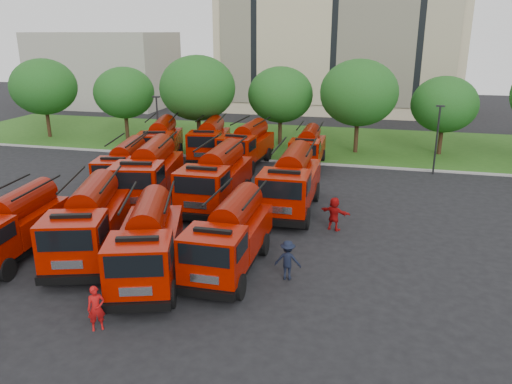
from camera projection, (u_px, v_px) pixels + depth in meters
ground at (203, 252)px, 24.04m from camera, size 140.00×140.00×0.00m
lawn at (294, 141)px, 48.04m from camera, size 70.00×16.00×0.12m
curb at (277, 161)px, 40.55m from camera, size 70.00×0.30×0.14m
apartment_building at (340, 12)px, 64.01m from camera, size 30.00×14.18×25.00m
side_building at (105, 70)px, 69.97m from camera, size 18.00×12.00×10.00m
tree_0 at (44, 87)px, 48.28m from camera, size 6.30×6.30×7.70m
tree_1 at (124, 93)px, 47.53m from camera, size 5.71×5.71×6.98m
tree_2 at (197, 88)px, 44.07m from camera, size 6.72×6.72×8.22m
tree_3 at (280, 95)px, 44.99m from camera, size 5.88×5.88×7.19m
tree_4 at (359, 93)px, 41.85m from camera, size 6.55×6.55×8.01m
tree_5 at (444, 104)px, 41.44m from camera, size 5.46×5.46×6.68m
lamp_post_0 at (158, 123)px, 41.31m from camera, size 0.60×0.25×5.11m
lamp_post_1 at (437, 136)px, 36.30m from camera, size 0.60×0.25×5.11m
fire_truck_0 at (13, 225)px, 23.26m from camera, size 2.97×6.86×3.03m
fire_truck_1 at (89, 222)px, 23.23m from camera, size 4.62×7.80×3.36m
fire_truck_2 at (148, 242)px, 21.16m from camera, size 4.49×7.50×3.23m
fire_truck_3 at (230, 235)px, 21.96m from camera, size 2.58×6.94×3.15m
fire_truck_4 at (125, 167)px, 33.23m from camera, size 3.66×7.13×3.10m
fire_truck_5 at (150, 173)px, 30.79m from camera, size 4.10×8.26×3.60m
fire_truck_6 at (216, 178)px, 29.94m from camera, size 2.91×7.75×3.51m
fire_truck_7 at (291, 181)px, 29.21m from camera, size 2.96×7.81×3.53m
fire_truck_8 at (161, 141)px, 40.12m from camera, size 4.25×7.80×3.37m
fire_truck_9 at (210, 140)px, 41.01m from camera, size 3.43×7.34×3.21m
fire_truck_10 at (247, 145)px, 38.97m from camera, size 3.05×7.42×3.31m
fire_truck_11 at (308, 148)px, 38.98m from camera, size 2.50×6.51×2.94m
firefighter_0 at (99, 329)px, 17.85m from camera, size 0.76×0.72×1.69m
firefighter_2 at (225, 285)px, 20.90m from camera, size 0.75×1.04×1.59m
firefighter_3 at (287, 279)px, 21.48m from camera, size 1.15×0.61×1.76m
firefighter_4 at (113, 230)px, 26.77m from camera, size 1.11×0.95×1.91m
firefighter_5 at (333, 230)px, 26.78m from camera, size 1.84×1.27×1.83m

